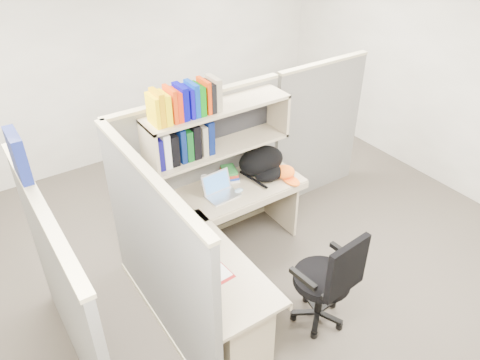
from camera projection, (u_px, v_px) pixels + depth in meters
ground at (251, 285)px, 4.47m from camera, size 6.00×6.00×0.00m
room_shell at (254, 135)px, 3.57m from camera, size 6.00×6.00×6.00m
cubicle at (189, 197)px, 4.11m from camera, size 3.79×1.84×1.95m
desk at (232, 289)px, 3.84m from camera, size 1.74×1.75×0.73m
laptop at (222, 187)px, 4.36m from camera, size 0.32×0.32×0.22m
backpack at (265, 164)px, 4.64m from camera, size 0.54×0.45×0.29m
orange_cap at (285, 172)px, 4.67m from camera, size 0.21×0.24×0.11m
snack_canister at (207, 246)px, 3.76m from camera, size 0.10×0.10×0.10m
tissue_box at (193, 287)px, 3.33m from camera, size 0.14×0.14×0.20m
mouse at (239, 191)px, 4.47m from camera, size 0.09×0.06×0.03m
paper_cup at (205, 181)px, 4.55m from camera, size 0.09×0.09×0.10m
book_stack at (229, 173)px, 4.65m from camera, size 0.22×0.26×0.11m
loose_paper at (211, 270)px, 3.60m from camera, size 0.23×0.30×0.00m
task_chair at (324, 293)px, 3.90m from camera, size 0.54×0.50×1.01m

